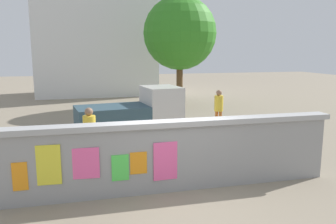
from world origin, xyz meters
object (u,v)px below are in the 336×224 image
Objects in this scene: person_walking at (90,131)px; tree_roadside at (180,33)px; motorcycle at (154,154)px; person_bystander at (219,106)px; auto_rickshaw_truck at (135,115)px; bicycle_near at (247,136)px.

tree_roadside is (5.17, 9.28, 3.05)m from person_walking.
motorcycle is 5.09m from person_bystander.
tree_roadside reaches higher than auto_rickshaw_truck.
tree_roadside reaches higher than person_bystander.
person_bystander is (4.96, 3.01, 0.00)m from person_walking.
person_walking is 5.80m from person_bystander.
auto_rickshaw_truck is 1.98× the size of motorcycle.
tree_roadside is at bearing 88.01° from person_bystander.
person_walking is at bearing -122.84° from auto_rickshaw_truck.
person_bystander reaches higher than bicycle_near.
person_walking reaches higher than bicycle_near.
auto_rickshaw_truck is at bearing 151.52° from bicycle_near.
auto_rickshaw_truck reaches higher than motorcycle.
person_walking is at bearing -148.76° from person_bystander.
person_walking is 1.00× the size of person_bystander.
auto_rickshaw_truck is 3.40m from person_bystander.
motorcycle is at bearing -131.51° from person_bystander.
bicycle_near is at bearing -28.48° from auto_rickshaw_truck.
person_walking is 0.27× the size of tree_roadside.
auto_rickshaw_truck reaches higher than bicycle_near.
person_walking is at bearing -119.15° from tree_roadside.
bicycle_near is 1.04× the size of person_walking.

